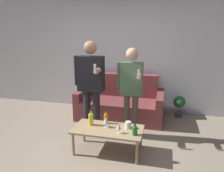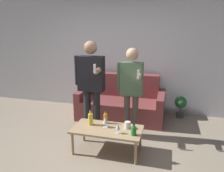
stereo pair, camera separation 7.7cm
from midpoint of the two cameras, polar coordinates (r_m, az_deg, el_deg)
name	(u,v)px [view 2 (the right image)]	position (r m, az deg, el deg)	size (l,w,h in m)	color
ground_plane	(88,157)	(3.48, -5.74, -18.03)	(16.00, 16.00, 0.00)	gray
wall_back	(121,53)	(5.11, 2.93, 8.62)	(8.00, 0.06, 2.70)	silver
couch	(122,103)	(4.81, 3.09, -4.34)	(1.82, 0.95, 0.92)	brown
coffee_table	(107,131)	(3.45, -0.63, -11.66)	(1.08, 0.55, 0.39)	tan
bottle_orange	(105,118)	(3.58, -1.09, -8.39)	(0.06, 0.06, 0.22)	orange
bottle_green	(91,119)	(3.53, -5.00, -8.54)	(0.08, 0.08, 0.25)	yellow
bottle_dark	(134,131)	(3.22, 6.40, -11.51)	(0.08, 0.08, 0.17)	#23752D
wine_glass_near	(118,127)	(3.24, 2.23, -10.54)	(0.06, 0.06, 0.15)	silver
wine_glass_far	(105,120)	(3.43, -1.10, -8.97)	(0.08, 0.08, 0.16)	silver
cup_on_table	(128,125)	(3.43, 4.74, -10.12)	(0.09, 0.09, 0.11)	white
person_standing_left	(91,81)	(3.86, -4.95, 1.25)	(0.54, 0.44, 1.69)	#232328
person_standing_right	(131,85)	(3.78, 5.65, 0.20)	(0.45, 0.41, 1.58)	brown
potted_plant	(181,104)	(5.00, 17.92, -4.54)	(0.26, 0.26, 0.47)	#4C4C51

